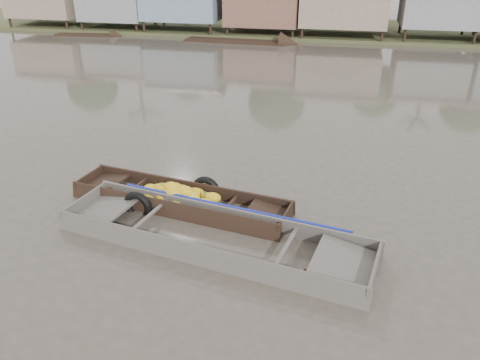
# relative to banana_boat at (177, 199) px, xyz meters

# --- Properties ---
(ground) EXTENTS (120.00, 120.00, 0.00)m
(ground) POSITION_rel_banana_boat_xyz_m (1.55, -1.15, -0.21)
(ground) COLOR #453E35
(ground) RESTS_ON ground
(banana_boat) EXTENTS (6.56, 2.58, 0.92)m
(banana_boat) POSITION_rel_banana_boat_xyz_m (0.00, 0.00, 0.00)
(banana_boat) COLOR black
(banana_boat) RESTS_ON ground
(viewer_boat) EXTENTS (8.28, 3.55, 0.65)m
(viewer_boat) POSITION_rel_banana_boat_xyz_m (1.54, -1.58, -0.13)
(viewer_boat) COLOR #49443E
(viewer_boat) RESTS_ON ground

